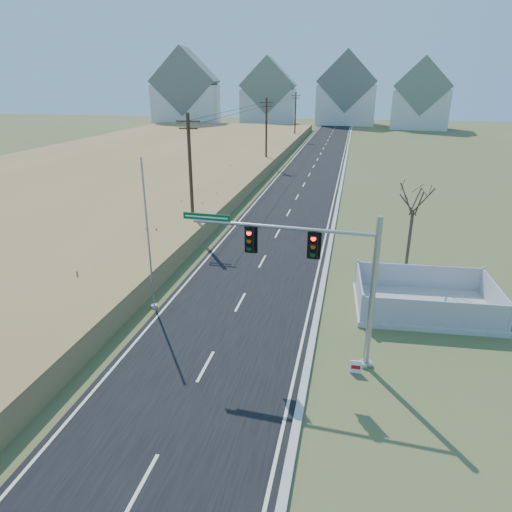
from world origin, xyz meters
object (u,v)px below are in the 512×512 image
(traffic_signal_mast, at_px, (327,272))
(bare_tree, at_px, (415,198))
(flagpole, at_px, (149,252))
(open_sign, at_px, (356,367))
(fence_enclosure, at_px, (424,304))

(traffic_signal_mast, relative_size, bare_tree, 1.35)
(flagpole, bearing_deg, bare_tree, 28.26)
(traffic_signal_mast, xyz_separation_m, open_sign, (1.42, -0.74, -3.75))
(open_sign, height_order, bare_tree, bare_tree)
(traffic_signal_mast, xyz_separation_m, bare_tree, (4.28, 10.05, 0.81))
(fence_enclosure, bearing_deg, bare_tree, 93.44)
(open_sign, bearing_deg, bare_tree, 74.86)
(fence_enclosure, distance_m, flagpole, 14.34)
(traffic_signal_mast, distance_m, fence_enclosure, 8.31)
(open_sign, xyz_separation_m, bare_tree, (2.86, 10.79, 4.56))
(fence_enclosure, bearing_deg, traffic_signal_mast, -134.18)
(traffic_signal_mast, xyz_separation_m, flagpole, (-8.97, 2.93, -0.92))
(fence_enclosure, height_order, flagpole, flagpole)
(flagpole, xyz_separation_m, bare_tree, (13.25, 7.12, 1.73))
(traffic_signal_mast, distance_m, flagpole, 9.48)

